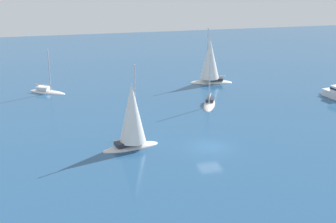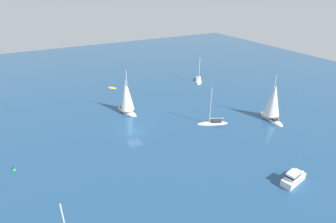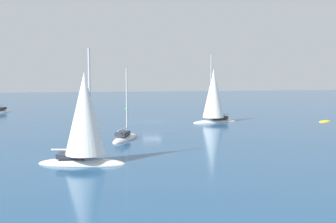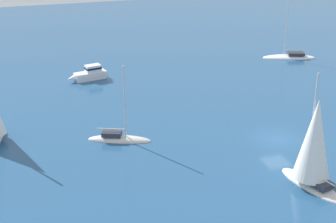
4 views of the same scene
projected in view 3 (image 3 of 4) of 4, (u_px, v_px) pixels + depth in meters
ground_plane at (152, 122)px, 61.81m from camera, size 161.13×161.13×0.00m
yacht at (125, 138)px, 46.65m from camera, size 6.26×3.82×7.97m
sailboat_1 at (214, 98)px, 60.87m from camera, size 3.50×6.78×9.75m
tender at (325, 122)px, 61.95m from camera, size 2.46×2.77×0.35m
sailboat_3 at (84, 123)px, 34.25m from camera, size 3.69×7.21×9.54m
channel_buoy at (126, 109)px, 81.08m from camera, size 0.55×0.55×1.03m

